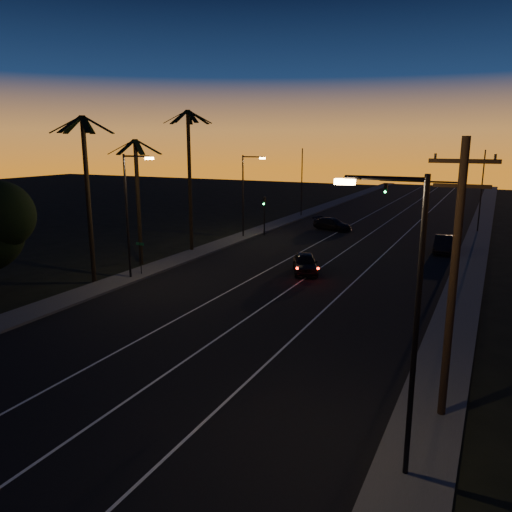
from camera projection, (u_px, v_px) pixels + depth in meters
The scene contains 21 objects.
road at pixel (318, 265), 40.67m from camera, with size 20.00×170.00×0.01m, color black.
sidewalk_left at pixel (201, 251), 45.43m from camera, with size 2.40×170.00×0.16m, color #3B3B38.
sidewalk_right at pixel (466, 280), 35.89m from camera, with size 2.40×170.00×0.16m, color #3B3B38.
lane_stripe_left at pixel (284, 261), 41.95m from camera, with size 0.12×160.00×0.01m, color silver.
lane_stripe_mid at pixel (324, 265), 40.46m from camera, with size 0.12×160.00×0.01m, color silver.
lane_stripe_right at pixel (367, 270), 38.97m from camera, with size 0.12×160.00×0.01m, color silver.
palm_near at pixel (87, 183), 33.94m from camera, with size 4.25×4.16×11.53m.
palm_mid at pixel (138, 188), 39.64m from camera, with size 4.25×4.16×10.03m.
palm_far at pixel (189, 167), 44.17m from camera, with size 4.25×4.16×12.53m.
streetlight_left_near at pixel (130, 207), 35.28m from camera, with size 2.55×0.26×9.00m.
streetlight_left_far at pixel (246, 189), 51.11m from camera, with size 2.55×0.26×8.50m.
streetlight_right_near at pixel (406, 307), 13.89m from camera, with size 2.55×0.26×9.00m.
street_sign at pixel (140, 254), 37.01m from camera, with size 0.70×0.06×2.60m.
utility_pole at pixel (454, 277), 17.01m from camera, with size 2.20×0.28×10.00m.
signal_mast at pixel (430, 199), 45.33m from camera, with size 7.10×0.41×7.00m.
signal_post at pixel (264, 209), 52.83m from camera, with size 0.28×0.37×4.20m.
far_pole_left at pixel (302, 183), 66.27m from camera, with size 0.14×0.14×9.00m, color black.
far_pole_right at pixel (481, 192), 54.27m from camera, with size 0.14×0.14×9.00m, color black.
lead_car at pixel (305, 263), 38.16m from camera, with size 3.56×5.15×1.50m.
right_car at pixel (444, 244), 45.32m from camera, with size 1.77×4.58×1.49m.
cross_car at pixel (332, 224), 56.73m from camera, with size 5.03×3.27×1.36m.
Camera 1 is at (12.70, -7.72, 9.81)m, focal length 35.00 mm.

